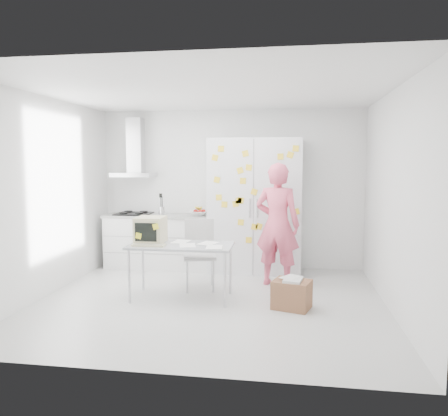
# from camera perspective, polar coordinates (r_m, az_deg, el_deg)

# --- Properties ---
(floor) EXTENTS (4.50, 4.00, 0.02)m
(floor) POSITION_cam_1_polar(r_m,az_deg,el_deg) (5.86, -1.85, -12.18)
(floor) COLOR silver
(floor) RESTS_ON ground
(walls) EXTENTS (4.52, 4.01, 2.70)m
(walls) POSITION_cam_1_polar(r_m,az_deg,el_deg) (6.29, -0.71, 1.74)
(walls) COLOR white
(walls) RESTS_ON ground
(ceiling) EXTENTS (4.50, 4.00, 0.02)m
(ceiling) POSITION_cam_1_polar(r_m,az_deg,el_deg) (5.63, -1.95, 15.02)
(ceiling) COLOR white
(ceiling) RESTS_ON walls
(counter_run) EXTENTS (1.84, 0.63, 1.28)m
(counter_run) POSITION_cam_1_polar(r_m,az_deg,el_deg) (7.62, -8.44, -4.22)
(counter_run) COLOR white
(counter_run) RESTS_ON ground
(range_hood) EXTENTS (0.70, 0.48, 1.01)m
(range_hood) POSITION_cam_1_polar(r_m,az_deg,el_deg) (7.78, -11.52, 6.93)
(range_hood) COLOR silver
(range_hood) RESTS_ON walls
(tall_cabinet) EXTENTS (1.50, 0.68, 2.20)m
(tall_cabinet) POSITION_cam_1_polar(r_m,az_deg,el_deg) (7.20, 4.06, 0.28)
(tall_cabinet) COLOR silver
(tall_cabinet) RESTS_ON ground
(person) EXTENTS (0.75, 0.58, 1.81)m
(person) POSITION_cam_1_polar(r_m,az_deg,el_deg) (6.45, 6.99, -2.16)
(person) COLOR #ED5C78
(person) RESTS_ON ground
(desk) EXTENTS (1.37, 0.70, 1.08)m
(desk) POSITION_cam_1_polar(r_m,az_deg,el_deg) (5.91, -8.17, -3.75)
(desk) COLOR #ACB0B7
(desk) RESTS_ON ground
(chair) EXTENTS (0.54, 0.54, 0.99)m
(chair) POSITION_cam_1_polar(r_m,az_deg,el_deg) (6.34, -3.20, -5.43)
(chair) COLOR #BBBAB9
(chair) RESTS_ON ground
(cardboard_box) EXTENTS (0.53, 0.47, 0.39)m
(cardboard_box) POSITION_cam_1_polar(r_m,az_deg,el_deg) (5.60, 8.84, -11.02)
(cardboard_box) COLOR brown
(cardboard_box) RESTS_ON ground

